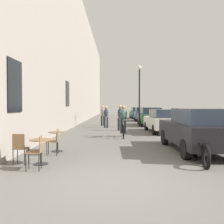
# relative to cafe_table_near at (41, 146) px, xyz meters

# --- Properties ---
(ground_plane) EXTENTS (88.00, 88.00, 0.00)m
(ground_plane) POSITION_rel_cafe_table_near_xyz_m (2.07, -1.52, -0.52)
(ground_plane) COLOR #5B5954
(building_facade_left) EXTENTS (0.54, 68.00, 12.33)m
(building_facade_left) POSITION_rel_cafe_table_near_xyz_m (-1.38, 12.48, 5.64)
(building_facade_left) COLOR gray
(building_facade_left) RESTS_ON ground_plane
(cafe_table_near) EXTENTS (0.64, 0.64, 0.72)m
(cafe_table_near) POSITION_rel_cafe_table_near_xyz_m (0.00, 0.00, 0.00)
(cafe_table_near) COLOR black
(cafe_table_near) RESTS_ON ground_plane
(cafe_chair_near_toward_street) EXTENTS (0.39, 0.39, 0.89)m
(cafe_chair_near_toward_street) POSITION_rel_cafe_table_near_xyz_m (-0.58, -0.08, -0.00)
(cafe_chair_near_toward_street) COLOR black
(cafe_chair_near_toward_street) RESTS_ON ground_plane
(cafe_chair_near_toward_wall) EXTENTS (0.42, 0.42, 0.89)m
(cafe_chair_near_toward_wall) POSITION_rel_cafe_table_near_xyz_m (0.08, -0.61, -0.00)
(cafe_chair_near_toward_wall) COLOR black
(cafe_chair_near_toward_wall) RESTS_ON ground_plane
(cafe_table_mid) EXTENTS (0.64, 0.64, 0.72)m
(cafe_table_mid) POSITION_rel_cafe_table_near_xyz_m (-0.01, 1.97, 0.00)
(cafe_table_mid) COLOR black
(cafe_table_mid) RESTS_ON ground_plane
(cafe_chair_mid_toward_street) EXTENTS (0.42, 0.42, 0.89)m
(cafe_chair_mid_toward_street) POSITION_rel_cafe_table_near_xyz_m (0.07, 1.32, -0.00)
(cafe_chair_mid_toward_street) COLOR black
(cafe_chair_mid_toward_street) RESTS_ON ground_plane
(cyclist_on_bicycle) EXTENTS (0.52, 1.76, 1.74)m
(cyclist_on_bicycle) POSITION_rel_cafe_table_near_xyz_m (2.59, 6.08, 0.29)
(cyclist_on_bicycle) COLOR black
(cyclist_on_bicycle) RESTS_ON ground_plane
(pedestrian_near) EXTENTS (0.36, 0.28, 1.75)m
(pedestrian_near) POSITION_rel_cafe_table_near_xyz_m (2.49, 9.42, 0.46)
(pedestrian_near) COLOR #26262D
(pedestrian_near) RESTS_ON ground_plane
(pedestrian_mid) EXTENTS (0.38, 0.30, 1.69)m
(pedestrian_mid) POSITION_rel_cafe_table_near_xyz_m (1.47, 11.61, 0.43)
(pedestrian_mid) COLOR #26262D
(pedestrian_mid) RESTS_ON ground_plane
(pedestrian_far) EXTENTS (0.38, 0.30, 1.71)m
(pedestrian_far) POSITION_rel_cafe_table_near_xyz_m (1.11, 13.73, 0.44)
(pedestrian_far) COLOR #26262D
(pedestrian_far) RESTS_ON ground_plane
(street_lamp) EXTENTS (0.32, 0.32, 4.90)m
(street_lamp) POSITION_rel_cafe_table_near_xyz_m (4.11, 12.46, 2.59)
(street_lamp) COLOR black
(street_lamp) RESTS_ON ground_plane
(parked_car_nearest) EXTENTS (1.94, 4.48, 1.58)m
(parked_car_nearest) POSITION_rel_cafe_table_near_xyz_m (5.15, 2.00, 0.30)
(parked_car_nearest) COLOR black
(parked_car_nearest) RESTS_ON ground_plane
(parked_car_second) EXTENTS (1.87, 4.18, 1.47)m
(parked_car_second) POSITION_rel_cafe_table_near_xyz_m (5.15, 8.38, 0.24)
(parked_car_second) COLOR beige
(parked_car_second) RESTS_ON ground_plane
(parked_car_third) EXTENTS (1.88, 4.36, 1.54)m
(parked_car_third) POSITION_rel_cafe_table_near_xyz_m (5.15, 13.87, 0.28)
(parked_car_third) COLOR #23512D
(parked_car_third) RESTS_ON ground_plane
(parked_car_fourth) EXTENTS (1.91, 4.32, 1.52)m
(parked_car_fourth) POSITION_rel_cafe_table_near_xyz_m (5.25, 20.16, 0.26)
(parked_car_fourth) COLOR #384C84
(parked_car_fourth) RESTS_ON ground_plane
(parked_car_fifth) EXTENTS (1.89, 4.27, 1.50)m
(parked_car_fifth) POSITION_rel_cafe_table_near_xyz_m (5.22, 26.15, 0.26)
(parked_car_fifth) COLOR #23512D
(parked_car_fifth) RESTS_ON ground_plane
(parked_motorcycle) EXTENTS (0.62, 2.14, 0.92)m
(parked_motorcycle) POSITION_rel_cafe_table_near_xyz_m (4.65, 0.32, -0.12)
(parked_motorcycle) COLOR black
(parked_motorcycle) RESTS_ON ground_plane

